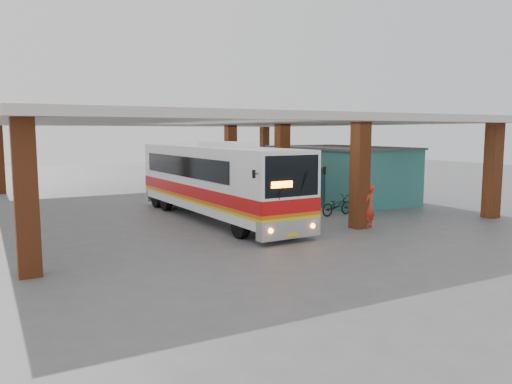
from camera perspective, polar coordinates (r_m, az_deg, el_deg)
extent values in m
plane|color=#515154|center=(21.80, 0.43, -3.54)|extent=(90.00, 90.00, 0.00)
cube|color=brown|center=(20.78, 11.78, 1.85)|extent=(0.60, 0.60, 4.35)
cube|color=brown|center=(25.61, 3.01, 2.92)|extent=(0.60, 0.60, 4.35)
cube|color=brown|center=(30.86, -2.90, 3.60)|extent=(0.60, 0.60, 4.35)
cube|color=brown|center=(14.83, -24.80, -0.62)|extent=(0.60, 0.60, 4.35)
cube|color=brown|center=(25.29, 25.44, 2.21)|extent=(0.60, 0.60, 4.35)
cube|color=brown|center=(41.20, 0.98, 4.44)|extent=(0.60, 0.60, 4.35)
cube|color=beige|center=(27.49, -5.35, 8.02)|extent=(21.00, 23.00, 0.30)
cube|color=#2E7569|center=(29.07, 9.50, 1.97)|extent=(5.00, 8.00, 3.00)
cube|color=#4D4D4D|center=(28.98, 9.57, 5.03)|extent=(5.20, 8.20, 0.12)
cube|color=#153A38|center=(26.40, 7.21, 0.54)|extent=(0.08, 0.95, 2.10)
cube|color=black|center=(28.80, 3.72, 2.61)|extent=(0.08, 1.20, 1.00)
cube|color=black|center=(28.78, 3.67, 2.61)|extent=(0.04, 1.30, 1.10)
cube|color=white|center=(22.57, -4.63, 1.67)|extent=(2.93, 12.08, 2.80)
cube|color=white|center=(21.59, -3.48, 5.43)|extent=(1.31, 3.04, 0.25)
cube|color=#99999E|center=(17.78, 3.79, -4.14)|extent=(2.53, 0.49, 0.70)
cube|color=red|center=(22.63, -4.61, 0.28)|extent=(2.97, 12.08, 0.50)
cube|color=#D85C0C|center=(22.67, -4.61, -0.51)|extent=(2.97, 12.08, 0.13)
cube|color=yellow|center=(22.68, -4.60, -0.80)|extent=(2.97, 12.08, 0.10)
cube|color=black|center=(17.41, 4.10, 1.84)|extent=(2.25, 0.18, 1.45)
cube|color=black|center=(22.74, -8.38, 2.92)|extent=(0.37, 8.99, 0.90)
cube|color=black|center=(23.82, -2.77, 3.16)|extent=(0.37, 8.99, 0.90)
cube|color=#FF5905|center=(17.13, 2.97, 0.85)|extent=(0.85, 0.08, 0.22)
sphere|color=orange|center=(17.12, 1.71, -4.46)|extent=(0.18, 0.18, 0.18)
sphere|color=orange|center=(18.13, 6.51, -3.86)|extent=(0.18, 0.18, 0.18)
cube|color=yellow|center=(17.65, 4.19, -4.89)|extent=(0.45, 0.05, 0.12)
cylinder|color=black|center=(18.59, -1.79, -3.80)|extent=(0.36, 1.01, 1.00)
cylinder|color=black|center=(19.70, 3.66, -3.20)|extent=(0.36, 1.01, 1.00)
cylinder|color=black|center=(25.50, -10.25, -0.98)|extent=(0.36, 1.01, 1.00)
cylinder|color=black|center=(26.32, -5.89, -0.67)|extent=(0.36, 1.01, 1.00)
cylinder|color=black|center=(26.71, -11.24, -0.65)|extent=(0.36, 1.01, 1.00)
cylinder|color=black|center=(27.50, -7.04, -0.36)|extent=(0.36, 1.01, 1.00)
imported|color=black|center=(23.97, 9.22, -1.50)|extent=(1.92, 0.86, 0.97)
imported|color=red|center=(21.01, 12.76, -1.62)|extent=(0.78, 0.69, 1.80)
cube|color=red|center=(28.79, 3.45, -0.57)|extent=(0.43, 0.43, 0.06)
cube|color=red|center=(28.83, 3.75, -0.06)|extent=(0.08, 0.39, 0.56)
cylinder|color=black|center=(28.59, 3.30, -0.86)|extent=(0.03, 0.03, 0.19)
cylinder|color=black|center=(28.74, 3.87, -0.83)|extent=(0.03, 0.03, 0.19)
cylinder|color=black|center=(28.87, 3.02, -0.78)|extent=(0.03, 0.03, 0.19)
cylinder|color=black|center=(29.01, 3.58, -0.75)|extent=(0.03, 0.03, 0.19)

